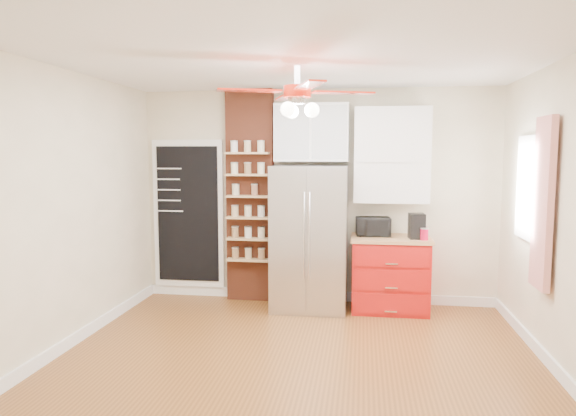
# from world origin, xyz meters

# --- Properties ---
(floor) EXTENTS (4.50, 4.50, 0.00)m
(floor) POSITION_xyz_m (0.00, 0.00, 0.00)
(floor) COLOR brown
(floor) RESTS_ON ground
(ceiling) EXTENTS (4.50, 4.50, 0.00)m
(ceiling) POSITION_xyz_m (0.00, 0.00, 2.70)
(ceiling) COLOR white
(ceiling) RESTS_ON wall_back
(wall_back) EXTENTS (4.50, 0.02, 2.70)m
(wall_back) POSITION_xyz_m (0.00, 2.00, 1.35)
(wall_back) COLOR beige
(wall_back) RESTS_ON floor
(wall_front) EXTENTS (4.50, 0.02, 2.70)m
(wall_front) POSITION_xyz_m (0.00, -2.00, 1.35)
(wall_front) COLOR beige
(wall_front) RESTS_ON floor
(wall_left) EXTENTS (0.02, 4.00, 2.70)m
(wall_left) POSITION_xyz_m (-2.25, 0.00, 1.35)
(wall_left) COLOR beige
(wall_left) RESTS_ON floor
(wall_right) EXTENTS (0.02, 4.00, 2.70)m
(wall_right) POSITION_xyz_m (2.25, 0.00, 1.35)
(wall_right) COLOR beige
(wall_right) RESTS_ON floor
(chalkboard) EXTENTS (0.95, 0.05, 1.95)m
(chalkboard) POSITION_xyz_m (-1.70, 1.96, 1.10)
(chalkboard) COLOR white
(chalkboard) RESTS_ON wall_back
(brick_pillar) EXTENTS (0.60, 0.16, 2.70)m
(brick_pillar) POSITION_xyz_m (-0.85, 1.92, 1.35)
(brick_pillar) COLOR brown
(brick_pillar) RESTS_ON floor
(fridge) EXTENTS (0.90, 0.70, 1.75)m
(fridge) POSITION_xyz_m (-0.05, 1.63, 0.88)
(fridge) COLOR #A9A9AE
(fridge) RESTS_ON floor
(upper_glass_cabinet) EXTENTS (0.90, 0.35, 0.70)m
(upper_glass_cabinet) POSITION_xyz_m (-0.05, 1.82, 2.15)
(upper_glass_cabinet) COLOR white
(upper_glass_cabinet) RESTS_ON wall_back
(red_cabinet) EXTENTS (0.94, 0.64, 0.90)m
(red_cabinet) POSITION_xyz_m (0.92, 1.68, 0.45)
(red_cabinet) COLOR #AE120F
(red_cabinet) RESTS_ON floor
(upper_shelf_unit) EXTENTS (0.90, 0.30, 1.15)m
(upper_shelf_unit) POSITION_xyz_m (0.92, 1.85, 1.88)
(upper_shelf_unit) COLOR white
(upper_shelf_unit) RESTS_ON wall_back
(window) EXTENTS (0.04, 0.75, 1.05)m
(window) POSITION_xyz_m (2.23, 0.90, 1.55)
(window) COLOR white
(window) RESTS_ON wall_right
(curtain) EXTENTS (0.06, 0.40, 1.55)m
(curtain) POSITION_xyz_m (2.18, 0.35, 1.45)
(curtain) COLOR red
(curtain) RESTS_ON wall_right
(ceiling_fan) EXTENTS (1.40, 1.40, 0.44)m
(ceiling_fan) POSITION_xyz_m (0.00, 0.00, 2.42)
(ceiling_fan) COLOR silver
(ceiling_fan) RESTS_ON ceiling
(toaster_oven) EXTENTS (0.43, 0.31, 0.22)m
(toaster_oven) POSITION_xyz_m (0.71, 1.74, 1.01)
(toaster_oven) COLOR black
(toaster_oven) RESTS_ON red_cabinet
(coffee_maker) EXTENTS (0.19, 0.21, 0.30)m
(coffee_maker) POSITION_xyz_m (1.21, 1.60, 1.05)
(coffee_maker) COLOR black
(coffee_maker) RESTS_ON red_cabinet
(canister_left) EXTENTS (0.12, 0.12, 0.13)m
(canister_left) POSITION_xyz_m (1.29, 1.52, 0.96)
(canister_left) COLOR #A7092B
(canister_left) RESTS_ON red_cabinet
(canister_right) EXTENTS (0.13, 0.13, 0.14)m
(canister_right) POSITION_xyz_m (1.29, 1.69, 0.97)
(canister_right) COLOR #A90F09
(canister_right) RESTS_ON red_cabinet
(pantry_jar_oats) EXTENTS (0.12, 0.12, 0.13)m
(pantry_jar_oats) POSITION_xyz_m (-1.01, 1.80, 1.44)
(pantry_jar_oats) COLOR beige
(pantry_jar_oats) RESTS_ON brick_pillar
(pantry_jar_beans) EXTENTS (0.09, 0.09, 0.13)m
(pantry_jar_beans) POSITION_xyz_m (-0.77, 1.79, 1.44)
(pantry_jar_beans) COLOR #8B5E47
(pantry_jar_beans) RESTS_ON brick_pillar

